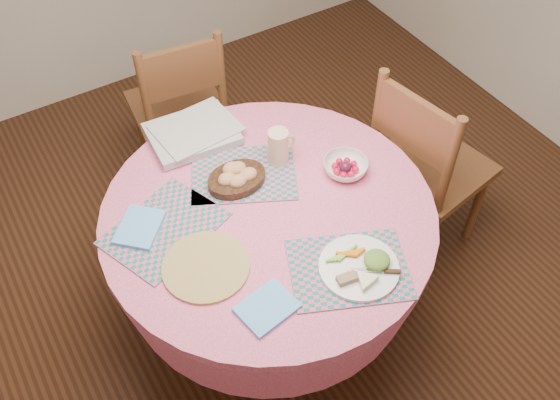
{
  "coord_description": "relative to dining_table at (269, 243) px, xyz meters",
  "views": [
    {
      "loc": [
        -0.74,
        -1.28,
        2.49
      ],
      "look_at": [
        0.05,
        0.0,
        0.78
      ],
      "focal_mm": 40.0,
      "sensor_mm": 36.0,
      "label": 1
    }
  ],
  "objects": [
    {
      "name": "placemat_left",
      "position": [
        -0.36,
        0.12,
        0.2
      ],
      "size": [
        0.48,
        0.42,
        0.01
      ],
      "primitive_type": "cube",
      "rotation": [
        0.0,
        0.0,
        0.37
      ],
      "color": "#157A6E",
      "rests_on": "dining_table"
    },
    {
      "name": "newspaper_stack",
      "position": [
        -0.06,
        0.5,
        0.22
      ],
      "size": [
        0.37,
        0.3,
        0.04
      ],
      "rotation": [
        0.0,
        0.0,
        -0.08
      ],
      "color": "silver",
      "rests_on": "dining_table"
    },
    {
      "name": "dining_table",
      "position": [
        0.0,
        0.0,
        0.0
      ],
      "size": [
        1.24,
        1.24,
        0.75
      ],
      "color": "pink",
      "rests_on": "ground"
    },
    {
      "name": "latte_mug",
      "position": [
        0.17,
        0.2,
        0.27
      ],
      "size": [
        0.12,
        0.08,
        0.14
      ],
      "color": "beige",
      "rests_on": "placemat_back"
    },
    {
      "name": "chair_back",
      "position": [
        0.08,
        0.99,
        -0.06
      ],
      "size": [
        0.49,
        0.47,
        0.95
      ],
      "rotation": [
        0.0,
        0.0,
        3.03
      ],
      "color": "brown",
      "rests_on": "ground"
    },
    {
      "name": "fruit_bowl",
      "position": [
        0.35,
        0.02,
        0.22
      ],
      "size": [
        0.2,
        0.2,
        0.05
      ],
      "rotation": [
        0.0,
        0.0,
        0.21
      ],
      "color": "white",
      "rests_on": "dining_table"
    },
    {
      "name": "placemat_back",
      "position": [
        0.01,
        0.21,
        0.2
      ],
      "size": [
        0.49,
        0.45,
        0.01
      ],
      "primitive_type": "cube",
      "rotation": [
        0.0,
        0.0,
        -0.47
      ],
      "color": "#157A6E",
      "rests_on": "dining_table"
    },
    {
      "name": "napkin_near",
      "position": [
        -0.22,
        -0.36,
        0.2
      ],
      "size": [
        0.2,
        0.17,
        0.01
      ],
      "primitive_type": "cube",
      "rotation": [
        0.0,
        0.0,
        0.17
      ],
      "color": "#60AFF9",
      "rests_on": "dining_table"
    },
    {
      "name": "bread_bowl",
      "position": [
        -0.03,
        0.18,
        0.23
      ],
      "size": [
        0.23,
        0.23,
        0.08
      ],
      "color": "black",
      "rests_on": "placemat_back"
    },
    {
      "name": "wicker_trivet",
      "position": [
        -0.31,
        -0.11,
        0.2
      ],
      "size": [
        0.3,
        0.3,
        0.01
      ],
      "primitive_type": "cylinder",
      "color": "olive",
      "rests_on": "dining_table"
    },
    {
      "name": "napkin_far",
      "position": [
        -0.44,
        0.16,
        0.21
      ],
      "size": [
        0.23,
        0.23,
        0.01
      ],
      "primitive_type": "cube",
      "rotation": [
        0.0,
        0.0,
        0.8
      ],
      "color": "#60AFF9",
      "rests_on": "placemat_left"
    },
    {
      "name": "dinner_plate",
      "position": [
        0.13,
        -0.39,
        0.22
      ],
      "size": [
        0.27,
        0.27,
        0.05
      ],
      "rotation": [
        0.0,
        0.0,
        -0.16
      ],
      "color": "white",
      "rests_on": "placemat_front"
    },
    {
      "name": "chair_right",
      "position": [
        0.82,
        0.04,
        -0.03
      ],
      "size": [
        0.52,
        0.53,
        1.0
      ],
      "rotation": [
        0.0,
        0.0,
        1.75
      ],
      "color": "brown",
      "rests_on": "ground"
    },
    {
      "name": "ground",
      "position": [
        0.0,
        0.0,
        -0.56
      ],
      "size": [
        4.0,
        4.0,
        0.0
      ],
      "primitive_type": "plane",
      "color": "#331C0F",
      "rests_on": "ground"
    },
    {
      "name": "placemat_front",
      "position": [
        0.1,
        -0.37,
        0.2
      ],
      "size": [
        0.49,
        0.44,
        0.01
      ],
      "primitive_type": "cube",
      "rotation": [
        0.0,
        0.0,
        -0.41
      ],
      "color": "#157A6E",
      "rests_on": "dining_table"
    }
  ]
}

